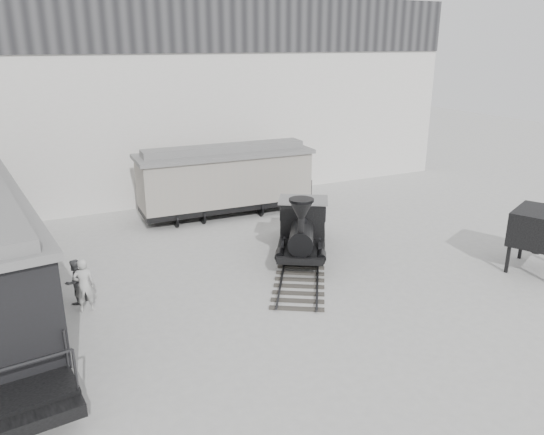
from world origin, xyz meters
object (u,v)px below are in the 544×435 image
locomotive (303,231)px  visitor_b (75,282)px  coal_hopper (539,232)px  boxcar (225,179)px  visitor_a (84,285)px

locomotive → visitor_b: size_ratio=5.21×
coal_hopper → boxcar: bearing=99.8°
coal_hopper → visitor_a: bearing=140.5°
visitor_b → locomotive: bearing=149.5°
locomotive → boxcar: 6.83m
locomotive → visitor_a: (-8.79, -0.94, -0.18)m
boxcar → visitor_b: bearing=-137.4°
visitor_b → coal_hopper: (16.49, -5.07, 0.80)m
locomotive → coal_hopper: (7.50, -5.26, 0.48)m
visitor_a → visitor_b: visitor_a is taller
visitor_a → coal_hopper: coal_hopper is taller
locomotive → visitor_b: bearing=-147.2°
visitor_a → boxcar: bearing=-132.1°
boxcar → locomotive: bearing=-81.2°
locomotive → coal_hopper: locomotive is taller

